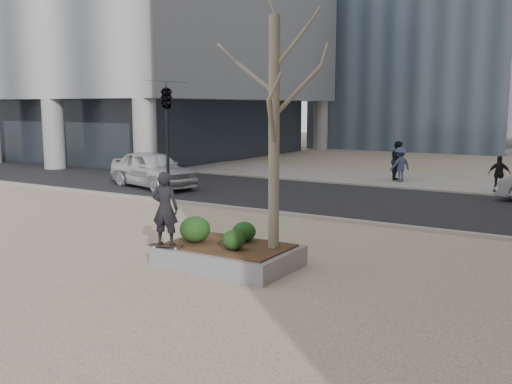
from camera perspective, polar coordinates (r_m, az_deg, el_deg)
The scene contains 16 objects.
ground at distance 13.69m, azimuth -6.22°, elevation -6.71°, with size 120.00×120.00×0.00m, color tan.
street at distance 22.26m, azimuth 9.72°, elevation -0.82°, with size 60.00×8.00×0.02m, color black.
far_sidewalk at distance 28.82m, azimuth 14.93°, elevation 1.14°, with size 60.00×6.00×0.02m, color gray.
planter at distance 13.06m, azimuth -2.74°, elevation -6.40°, with size 3.00×2.00×0.45m, color gray.
planter_mulch at distance 13.00m, azimuth -2.75°, elevation -5.35°, with size 2.70×1.70×0.04m, color #382314.
sycamore_tree at distance 12.34m, azimuth 1.83°, elevation 9.46°, with size 2.80×2.80×6.60m, color gray, non-canonical shape.
shrub_left at distance 13.22m, azimuth -6.12°, elevation -3.73°, with size 0.71×0.71×0.60m, color #133D14.
shrub_middle at distance 13.20m, azimuth -1.21°, elevation -4.00°, with size 0.55×0.55×0.47m, color #173D13.
shrub_right at distance 12.48m, azimuth -2.25°, elevation -4.82°, with size 0.51×0.51×0.44m, color #173A12.
skateboard at distance 12.97m, azimuth -8.99°, elevation -5.41°, with size 0.78×0.20×0.07m, color black, non-canonical shape.
skateboarder at distance 12.79m, azimuth -9.08°, elevation -1.63°, with size 0.61×0.40×1.66m, color black.
police_car at distance 25.67m, azimuth -10.33°, elevation 2.28°, with size 1.94×4.81×1.64m, color silver.
pedestrian_a at distance 28.67m, azimuth 14.05°, elevation 3.07°, with size 0.92×0.72×1.89m, color black.
pedestrian_b at distance 27.99m, azimuth 14.22°, elevation 2.68°, with size 1.06×0.61×1.64m, color #373F64.
pedestrian_c at distance 25.95m, azimuth 23.15°, elevation 1.68°, with size 0.90×0.37×1.53m, color black.
traffic_light_near at distance 21.07m, azimuth -8.85°, elevation 4.81°, with size 0.60×2.48×4.50m, color black, non-canonical shape.
Camera 1 is at (8.12, -10.42, 3.60)m, focal length 40.00 mm.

